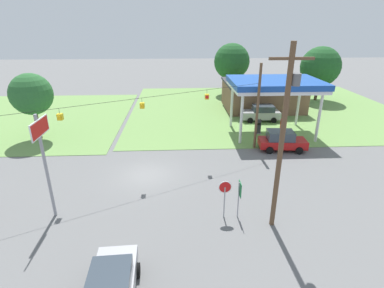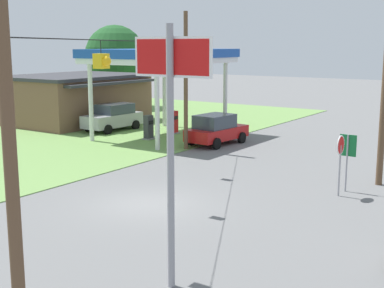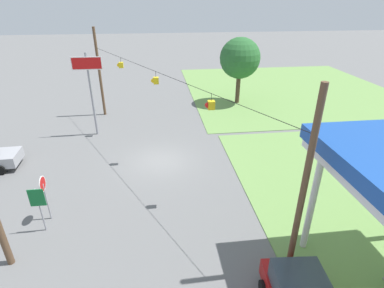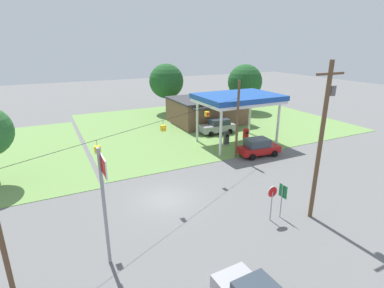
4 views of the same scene
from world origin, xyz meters
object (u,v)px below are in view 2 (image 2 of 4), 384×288
object	(u,v)px
fuel_pump_far	(174,123)
stop_sign_overhead	(171,105)
fuel_pump_near	(148,128)
route_sign	(348,151)
car_at_pumps_rear	(113,117)
stop_sign_roadside	(340,152)
car_at_pumps_front	(216,129)
gas_station_canopy	(161,57)
gas_station_store	(75,98)
tree_far_back	(115,55)

from	to	relation	value
fuel_pump_far	stop_sign_overhead	bearing A→B (deg)	-143.89
fuel_pump_near	stop_sign_overhead	bearing A→B (deg)	-139.54
fuel_pump_near	route_sign	distance (m)	15.40
car_at_pumps_rear	stop_sign_roadside	world-z (taller)	stop_sign_roadside
car_at_pumps_front	stop_sign_roadside	distance (m)	12.26
stop_sign_roadside	gas_station_canopy	bearing A→B (deg)	-116.35
car_at_pumps_rear	fuel_pump_far	bearing A→B (deg)	107.31
stop_sign_roadside	route_sign	distance (m)	0.89
gas_station_store	route_sign	xyz separation A→B (m)	(-8.04, -24.48, -0.17)
car_at_pumps_rear	stop_sign_roadside	xyz separation A→B (m)	(-7.36, -19.00, 0.84)
fuel_pump_near	tree_far_back	distance (m)	19.44
gas_station_canopy	stop_sign_overhead	xyz separation A→B (m)	(-17.60, -13.84, -0.63)
car_at_pumps_rear	route_sign	world-z (taller)	route_sign
fuel_pump_far	car_at_pumps_rear	distance (m)	4.63
tree_far_back	stop_sign_roadside	bearing A→B (deg)	-122.69
gas_station_store	route_sign	distance (m)	25.77
fuel_pump_far	stop_sign_overhead	xyz separation A→B (m)	(-18.97, -13.84, 3.86)
tree_far_back	fuel_pump_near	bearing A→B (deg)	-131.62
car_at_pumps_rear	tree_far_back	distance (m)	15.28
gas_station_canopy	stop_sign_overhead	bearing A→B (deg)	-141.81
fuel_pump_near	fuel_pump_far	xyz separation A→B (m)	(2.74, 0.00, 0.00)
gas_station_store	stop_sign_roadside	distance (m)	26.05
tree_far_back	route_sign	bearing A→B (deg)	-121.42
fuel_pump_far	car_at_pumps_rear	world-z (taller)	car_at_pumps_rear
gas_station_store	stop_sign_roadside	xyz separation A→B (m)	(-8.92, -24.48, -0.07)
route_sign	gas_station_store	bearing A→B (deg)	71.83
fuel_pump_near	route_sign	size ratio (longest dim) A/B	0.66
tree_far_back	fuel_pump_far	bearing A→B (deg)	-124.81
route_sign	tree_far_back	xyz separation A→B (m)	(17.55, 28.73, 3.33)
gas_station_store	fuel_pump_near	size ratio (longest dim) A/B	6.50
gas_station_canopy	stop_sign_roadside	world-z (taller)	gas_station_canopy
car_at_pumps_rear	car_at_pumps_front	bearing A→B (deg)	89.18
gas_station_store	car_at_pumps_rear	bearing A→B (deg)	-105.89
car_at_pumps_rear	gas_station_canopy	bearing A→B (deg)	90.06
fuel_pump_near	stop_sign_overhead	world-z (taller)	stop_sign_overhead
gas_station_store	stop_sign_overhead	bearing A→B (deg)	-129.09
gas_station_store	tree_far_back	bearing A→B (deg)	24.05
car_at_pumps_rear	stop_sign_overhead	xyz separation A→B (m)	(-17.76, -18.30, 3.64)
tree_far_back	gas_station_canopy	bearing A→B (deg)	-128.38
fuel_pump_near	car_at_pumps_front	world-z (taller)	car_at_pumps_front
route_sign	car_at_pumps_rear	bearing A→B (deg)	71.18
fuel_pump_near	stop_sign_overhead	distance (m)	21.68
gas_station_store	fuel_pump_far	xyz separation A→B (m)	(-0.35, -9.93, -1.12)
fuel_pump_near	car_at_pumps_rear	bearing A→B (deg)	71.07
fuel_pump_near	route_sign	bearing A→B (deg)	-108.79
gas_station_store	stop_sign_overhead	xyz separation A→B (m)	(-19.32, -23.77, 2.74)
car_at_pumps_rear	fuel_pump_near	bearing A→B (deg)	73.16
gas_station_canopy	tree_far_back	distance (m)	18.08
gas_station_canopy	route_sign	distance (m)	16.26
gas_station_canopy	route_sign	xyz separation A→B (m)	(-6.32, -14.55, -3.54)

